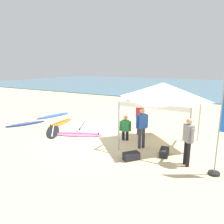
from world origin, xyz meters
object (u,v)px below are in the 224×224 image
object	(u,v)px
person_blue	(142,126)
person_grey	(188,139)
person_green	(125,127)
surfboard_orange	(60,123)
banner_flag	(223,128)
surfboard_navy	(26,124)
canopy_tent	(163,91)
surfboard_pink	(78,134)
person_red	(140,116)
surfboard_white	(82,126)
gear_bag_near_tent	(164,152)
gear_bag_by_pole	(131,156)
surfboard_black	(53,131)
surfboard_blue	(53,116)

from	to	relation	value
person_blue	person_grey	distance (m)	2.09
person_blue	person_green	bearing A→B (deg)	152.45
surfboard_orange	banner_flag	world-z (taller)	banner_flag
surfboard_navy	canopy_tent	bearing A→B (deg)	4.88
surfboard_pink	person_red	distance (m)	3.23
surfboard_white	person_red	size ratio (longest dim) A/B	1.31
surfboard_white	person_blue	xyz separation A→B (m)	(4.17, -1.37, 0.95)
surfboard_white	surfboard_pink	world-z (taller)	same
surfboard_orange	person_grey	size ratio (longest dim) A/B	1.30
person_red	banner_flag	distance (m)	4.53
surfboard_orange	person_green	world-z (taller)	person_green
surfboard_orange	surfboard_pink	size ratio (longest dim) A/B	0.86
gear_bag_near_tent	gear_bag_by_pole	size ratio (longest dim) A/B	1.00
surfboard_navy	person_blue	xyz separation A→B (m)	(7.40, -0.06, 0.95)
banner_flag	gear_bag_by_pole	distance (m)	3.24
surfboard_black	person_green	distance (m)	4.04
surfboard_white	banner_flag	size ratio (longest dim) A/B	0.66
surfboard_black	person_red	bearing A→B (deg)	22.69
surfboard_navy	person_blue	bearing A→B (deg)	-0.45
surfboard_pink	person_red	xyz separation A→B (m)	(2.68, 1.53, 0.95)
person_red	person_green	size ratio (longest dim) A/B	1.43
surfboard_navy	surfboard_white	bearing A→B (deg)	22.07
gear_bag_by_pole	person_green	bearing A→B (deg)	121.83
surfboard_orange	person_green	distance (m)	4.82
surfboard_black	surfboard_blue	world-z (taller)	same
surfboard_pink	person_blue	xyz separation A→B (m)	(3.41, -0.04, 0.95)
surfboard_orange	surfboard_navy	world-z (taller)	same
surfboard_pink	person_blue	size ratio (longest dim) A/B	1.51
surfboard_pink	gear_bag_near_tent	xyz separation A→B (m)	(4.49, -0.35, 0.10)
canopy_tent	person_blue	xyz separation A→B (m)	(-0.61, -0.74, -1.40)
surfboard_blue	gear_bag_near_tent	bearing A→B (deg)	-17.75
person_grey	canopy_tent	bearing A→B (deg)	132.69
surfboard_orange	person_blue	size ratio (longest dim) A/B	1.30
surfboard_white	surfboard_pink	bearing A→B (deg)	-60.19
person_grey	banner_flag	size ratio (longest dim) A/B	0.50
person_grey	gear_bag_near_tent	bearing A→B (deg)	154.82
surfboard_pink	gear_bag_near_tent	bearing A→B (deg)	-4.50
surfboard_black	person_grey	bearing A→B (deg)	-4.44
surfboard_pink	surfboard_navy	distance (m)	3.99
surfboard_orange	person_red	world-z (taller)	person_red
surfboard_blue	gear_bag_by_pole	bearing A→B (deg)	-25.97
surfboard_blue	surfboard_pink	world-z (taller)	same
banner_flag	person_grey	bearing A→B (deg)	167.62
person_red	surfboard_navy	bearing A→B (deg)	-167.25
person_red	person_blue	distance (m)	1.73
surfboard_orange	surfboard_black	world-z (taller)	same
surfboard_pink	gear_bag_near_tent	world-z (taller)	gear_bag_near_tent
surfboard_navy	person_blue	size ratio (longest dim) A/B	1.36
surfboard_white	gear_bag_by_pole	world-z (taller)	gear_bag_by_pole
person_grey	gear_bag_by_pole	bearing A→B (deg)	-163.96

